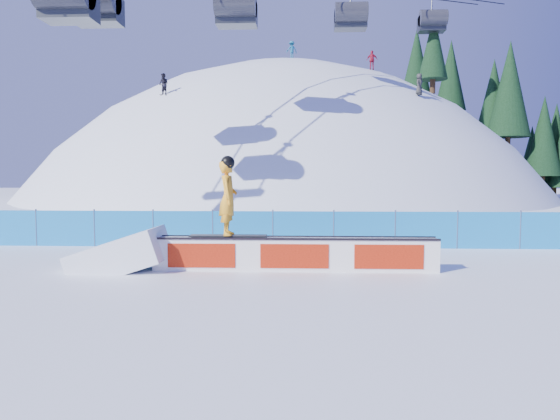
{
  "coord_description": "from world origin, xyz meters",
  "views": [
    {
      "loc": [
        2.0,
        -11.83,
        2.38
      ],
      "look_at": [
        1.35,
        2.04,
        1.41
      ],
      "focal_mm": 32.0,
      "sensor_mm": 36.0,
      "label": 1
    }
  ],
  "objects": [
    {
      "name": "ground",
      "position": [
        0.0,
        0.0,
        0.0
      ],
      "size": [
        160.0,
        160.0,
        0.0
      ],
      "primitive_type": "plane",
      "color": "white",
      "rests_on": "ground"
    },
    {
      "name": "snow_hill",
      "position": [
        0.0,
        42.0,
        -18.0
      ],
      "size": [
        64.0,
        64.0,
        64.0
      ],
      "color": "white",
      "rests_on": "ground"
    },
    {
      "name": "treeline",
      "position": [
        24.9,
        41.95,
        8.9
      ],
      "size": [
        21.36,
        11.17,
        19.68
      ],
      "color": "#322114",
      "rests_on": "ground"
    },
    {
      "name": "safety_fence",
      "position": [
        0.0,
        4.5,
        0.6
      ],
      "size": [
        22.05,
        0.05,
        1.3
      ],
      "color": "#137AC7",
      "rests_on": "ground"
    },
    {
      "name": "rail_box",
      "position": [
        1.79,
        0.53,
        0.42
      ],
      "size": [
        7.09,
        0.54,
        0.85
      ],
      "rotation": [
        0.0,
        0.0,
        0.01
      ],
      "color": "white",
      "rests_on": "ground"
    },
    {
      "name": "snow_ramp",
      "position": [
        -2.64,
        0.5,
        0.0
      ],
      "size": [
        2.42,
        1.52,
        1.5
      ],
      "primitive_type": null,
      "rotation": [
        0.0,
        -0.31,
        0.01
      ],
      "color": "white",
      "rests_on": "ground"
    },
    {
      "name": "snowboarder",
      "position": [
        0.12,
        0.52,
        1.84
      ],
      "size": [
        1.93,
        0.7,
        2.02
      ],
      "rotation": [
        0.0,
        0.0,
        1.62
      ],
      "color": "black",
      "rests_on": "rail_box"
    },
    {
      "name": "distant_skiers",
      "position": [
        2.03,
        31.55,
        11.67
      ],
      "size": [
        20.63,
        11.68,
        6.75
      ],
      "color": "black",
      "rests_on": "ground"
    }
  ]
}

